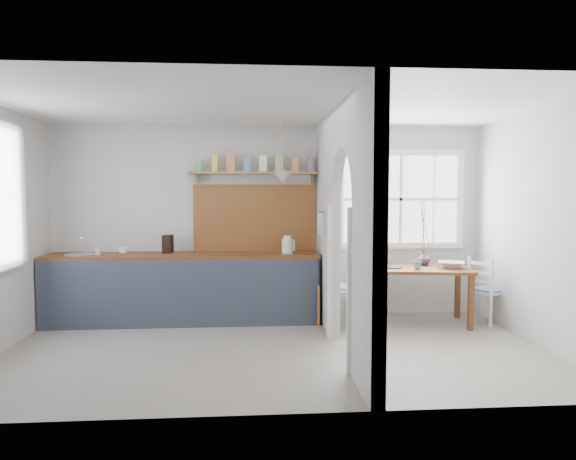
{
  "coord_description": "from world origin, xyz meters",
  "views": [
    {
      "loc": [
        -0.28,
        -5.38,
        1.67
      ],
      "look_at": [
        0.17,
        0.59,
        1.25
      ],
      "focal_mm": 32.0,
      "sensor_mm": 36.0,
      "label": 1
    }
  ],
  "objects": [
    {
      "name": "floor",
      "position": [
        0.0,
        0.0,
        0.0
      ],
      "size": [
        5.8,
        3.2,
        0.01
      ],
      "primitive_type": "cube",
      "color": "gray",
      "rests_on": "ground"
    },
    {
      "name": "ceiling",
      "position": [
        0.0,
        0.0,
        2.6
      ],
      "size": [
        5.8,
        3.2,
        0.01
      ],
      "primitive_type": "cube",
      "color": "silver",
      "rests_on": "walls"
    },
    {
      "name": "walls",
      "position": [
        0.0,
        0.0,
        1.3
      ],
      "size": [
        5.81,
        3.21,
        2.6
      ],
      "color": "silver",
      "rests_on": "floor"
    },
    {
      "name": "partition",
      "position": [
        0.7,
        0.06,
        1.45
      ],
      "size": [
        0.12,
        3.2,
        2.6
      ],
      "color": "silver",
      "rests_on": "floor"
    },
    {
      "name": "nook_window",
      "position": [
        1.8,
        1.56,
        1.6
      ],
      "size": [
        1.76,
        0.1,
        1.3
      ],
      "primitive_type": null,
      "color": "white",
      "rests_on": "walls"
    },
    {
      "name": "counter",
      "position": [
        -1.13,
        1.33,
        0.46
      ],
      "size": [
        3.5,
        0.6,
        0.9
      ],
      "color": "#50260F",
      "rests_on": "floor"
    },
    {
      "name": "sink",
      "position": [
        -2.43,
        1.3,
        0.89
      ],
      "size": [
        0.4,
        0.4,
        0.02
      ],
      "primitive_type": "cylinder",
      "color": "silver",
      "rests_on": "counter"
    },
    {
      "name": "backsplash",
      "position": [
        -0.2,
        1.58,
        1.35
      ],
      "size": [
        1.65,
        0.03,
        0.9
      ],
      "primitive_type": "cube",
      "color": "brown",
      "rests_on": "walls"
    },
    {
      "name": "shelf",
      "position": [
        -0.2,
        1.49,
        2.01
      ],
      "size": [
        1.75,
        0.2,
        0.21
      ],
      "color": "olive",
      "rests_on": "walls"
    },
    {
      "name": "pendant_lamp",
      "position": [
        0.15,
        1.15,
        1.88
      ],
      "size": [
        0.26,
        0.26,
        0.16
      ],
      "primitive_type": "cone",
      "color": "beige",
      "rests_on": "ceiling"
    },
    {
      "name": "utensil_rail",
      "position": [
        0.61,
        0.9,
        1.45
      ],
      "size": [
        0.02,
        0.5,
        0.02
      ],
      "primitive_type": "cylinder",
      "rotation": [
        1.57,
        0.0,
        0.0
      ],
      "color": "silver",
      "rests_on": "partition"
    },
    {
      "name": "dining_table",
      "position": [
        1.95,
        1.02,
        0.36
      ],
      "size": [
        1.27,
        0.95,
        0.73
      ],
      "primitive_type": null,
      "rotation": [
        0.0,
        0.0,
        -0.16
      ],
      "color": "#50260F",
      "rests_on": "floor"
    },
    {
      "name": "chair_left",
      "position": [
        1.04,
        1.03,
        0.48
      ],
      "size": [
        0.51,
        0.51,
        0.97
      ],
      "primitive_type": null,
      "rotation": [
        0.0,
        0.0,
        -1.74
      ],
      "color": "white",
      "rests_on": "floor"
    },
    {
      "name": "chair_right",
      "position": [
        2.83,
        1.0,
        0.43
      ],
      "size": [
        0.52,
        0.52,
        0.86
      ],
      "primitive_type": null,
      "rotation": [
        0.0,
        0.0,
        1.98
      ],
      "color": "white",
      "rests_on": "floor"
    },
    {
      "name": "kettle",
      "position": [
        0.21,
        1.23,
        1.02
      ],
      "size": [
        0.23,
        0.21,
        0.23
      ],
      "primitive_type": null,
      "rotation": [
        0.0,
        0.0,
        0.36
      ],
      "color": "white",
      "rests_on": "counter"
    },
    {
      "name": "mug_a",
      "position": [
        -2.19,
        1.23,
        0.95
      ],
      "size": [
        0.12,
        0.12,
        0.1
      ],
      "primitive_type": "imported",
      "rotation": [
        0.0,
        0.0,
        -0.09
      ],
      "color": "silver",
      "rests_on": "counter"
    },
    {
      "name": "mug_b",
      "position": [
        -1.9,
        1.32,
        0.95
      ],
      "size": [
        0.14,
        0.14,
        0.09
      ],
      "primitive_type": "imported",
      "rotation": [
        0.0,
        0.0,
        0.27
      ],
      "color": "white",
      "rests_on": "counter"
    },
    {
      "name": "knife_block",
      "position": [
        -1.35,
        1.39,
        1.02
      ],
      "size": [
        0.14,
        0.17,
        0.24
      ],
      "primitive_type": "cube",
      "rotation": [
        0.0,
        0.0,
        -0.2
      ],
      "color": "black",
      "rests_on": "counter"
    },
    {
      "name": "jar",
      "position": [
        -1.34,
        1.45,
        0.97
      ],
      "size": [
        0.11,
        0.11,
        0.14
      ],
      "primitive_type": "cylinder",
      "rotation": [
        0.0,
        0.0,
        0.38
      ],
      "color": "#8F7A57",
      "rests_on": "counter"
    },
    {
      "name": "towel_magenta",
      "position": [
        0.58,
        1.0,
        0.28
      ],
      "size": [
        0.02,
        0.03,
        0.5
      ],
      "primitive_type": "cube",
      "color": "#BF3C71",
      "rests_on": "counter"
    },
    {
      "name": "towel_orange",
      "position": [
        0.58,
        0.93,
        0.25
      ],
      "size": [
        0.02,
        0.03,
        0.53
      ],
      "primitive_type": "cube",
      "color": "#C1681E",
      "rests_on": "counter"
    },
    {
      "name": "bowl",
      "position": [
        2.29,
        0.96,
        0.77
      ],
      "size": [
        0.43,
        0.43,
        0.08
      ],
      "primitive_type": "imported",
      "rotation": [
        0.0,
        0.0,
        -0.36
      ],
      "color": "silver",
      "rests_on": "dining_table"
    },
    {
      "name": "table_cup",
      "position": [
        1.83,
        0.89,
        0.78
      ],
      "size": [
        0.13,
        0.13,
        0.1
      ],
      "primitive_type": "imported",
      "rotation": [
        0.0,
        0.0,
        0.19
      ],
      "color": "#67956B",
      "rests_on": "dining_table"
    },
    {
      "name": "plate",
      "position": [
        1.55,
        1.0,
        0.73
      ],
      "size": [
        0.23,
        0.23,
        0.02
      ],
      "primitive_type": "cylinder",
      "rotation": [
        0.0,
        0.0,
        -0.15
      ],
      "color": "#2E2929",
      "rests_on": "dining_table"
    },
    {
      "name": "vase",
      "position": [
        2.03,
        1.24,
        0.82
      ],
      "size": [
        0.21,
        0.21,
        0.18
      ],
      "primitive_type": "imported",
      "rotation": [
        0.0,
        0.0,
        -0.22
      ],
      "color": "#3F2C4E",
      "rests_on": "dining_table"
    }
  ]
}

